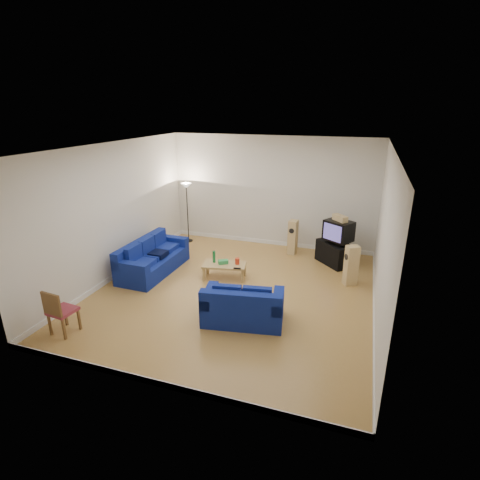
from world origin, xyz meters
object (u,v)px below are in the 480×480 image
(coffee_table, at_px, (224,266))
(sofa_loveseat, at_px, (243,309))
(television, at_px, (338,231))
(sofa_three_seat, at_px, (152,260))
(tv_stand, at_px, (334,253))

(coffee_table, bearing_deg, sofa_loveseat, -59.01)
(sofa_loveseat, xyz_separation_m, coffee_table, (-1.03, 1.72, 0.03))
(sofa_loveseat, bearing_deg, television, 57.30)
(sofa_three_seat, height_order, sofa_loveseat, sofa_three_seat)
(coffee_table, distance_m, tv_stand, 3.01)
(sofa_loveseat, height_order, coffee_table, sofa_loveseat)
(coffee_table, xyz_separation_m, television, (2.49, 1.72, 0.62))
(tv_stand, xyz_separation_m, television, (0.05, -0.05, 0.65))
(coffee_table, xyz_separation_m, tv_stand, (2.44, 1.76, -0.03))
(sofa_loveseat, relative_size, coffee_table, 1.50)
(sofa_loveseat, relative_size, television, 1.99)
(sofa_three_seat, bearing_deg, coffee_table, 97.45)
(sofa_three_seat, height_order, coffee_table, sofa_three_seat)
(sofa_loveseat, height_order, television, television)
(sofa_three_seat, xyz_separation_m, coffee_table, (1.88, 0.21, 0.02))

